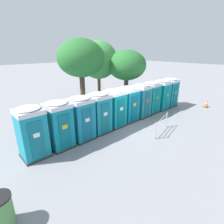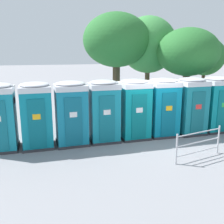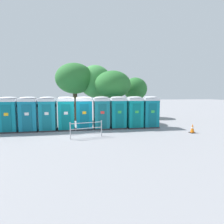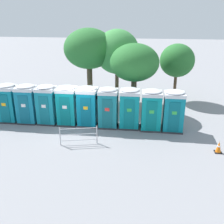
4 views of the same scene
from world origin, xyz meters
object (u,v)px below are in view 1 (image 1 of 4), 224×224
portapotty_9 (170,92)px  street_tree_3 (81,58)px  street_tree_1 (126,65)px  portapotty_3 (99,112)px  portapotty_6 (141,100)px  portapotty_4 (115,108)px  portapotty_7 (151,97)px  portapotty_1 (59,125)px  portapotty_8 (161,95)px  street_tree_0 (127,66)px  trash_can (1,212)px  traffic_cone (206,104)px  street_tree_2 (99,60)px  portapotty_5 (128,104)px  portapotty_0 (32,132)px  portapotty_2 (81,118)px  event_barrier (162,124)px

portapotty_9 → street_tree_3: (-6.15, 4.62, 2.93)m
street_tree_1 → portapotty_3: bearing=-145.3°
street_tree_3 → portapotty_6: bearing=-64.7°
portapotty_4 → street_tree_1: 9.56m
portapotty_7 → street_tree_3: size_ratio=0.44×
portapotty_1 → portapotty_8: 9.30m
portapotty_3 → street_tree_0: street_tree_0 is taller
portapotty_6 → trash_can: bearing=-163.5°
portapotty_4 → portapotty_9: bearing=-0.8°
portapotty_8 → traffic_cone: bearing=-35.6°
portapotty_3 → portapotty_9: same height
portapotty_3 → street_tree_1: size_ratio=0.56×
street_tree_0 → trash_can: size_ratio=4.60×
street_tree_0 → street_tree_2: size_ratio=0.86×
portapotty_3 → portapotty_5: (2.66, 0.04, -0.00)m
street_tree_0 → traffic_cone: street_tree_0 is taller
street_tree_3 → portapotty_5: bearing=-79.5°
street_tree_1 → street_tree_3: street_tree_3 is taller
portapotty_0 → street_tree_3: street_tree_3 is taller
portapotty_2 → portapotty_5: size_ratio=1.00×
traffic_cone → event_barrier: 7.41m
portapotty_0 → portapotty_1: size_ratio=1.00×
portapotty_0 → street_tree_3: size_ratio=0.44×
portapotty_1 → portapotty_4: 3.99m
portapotty_2 → street_tree_1: street_tree_1 is taller
portapotty_4 → portapotty_5: same height
portapotty_8 → street_tree_0: size_ratio=0.52×
portapotty_1 → trash_can: (-3.35, -2.96, -0.75)m
portapotty_7 → portapotty_8: 1.33m
portapotty_4 → portapotty_8: (5.32, -0.10, -0.00)m
portapotty_0 → trash_can: portapotty_0 is taller
portapotty_8 → street_tree_3: size_ratio=0.44×
portapotty_2 → portapotty_9: same height
portapotty_9 → portapotty_8: bearing=-180.0°
portapotty_5 → street_tree_2: street_tree_2 is taller
portapotty_1 → street_tree_1: 12.87m
portapotty_4 → portapotty_6: size_ratio=1.00×
portapotty_3 → portapotty_5: same height
portapotty_3 → event_barrier: size_ratio=1.27×
street_tree_0 → portapotty_8: bearing=-66.8°
street_tree_1 → trash_can: bearing=-148.5°
portapotty_5 → portapotty_9: bearing=-1.3°
portapotty_3 → street_tree_2: size_ratio=0.45×
portapotty_5 → portapotty_0: bearing=-179.7°
portapotty_1 → portapotty_9: same height
street_tree_2 → portapotty_2: bearing=-136.5°
portapotty_2 → portapotty_6: bearing=0.2°
portapotty_0 → street_tree_0: bearing=16.9°
portapotty_2 → portapotty_9: bearing=-0.2°
portapotty_7 → traffic_cone: portapotty_7 is taller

